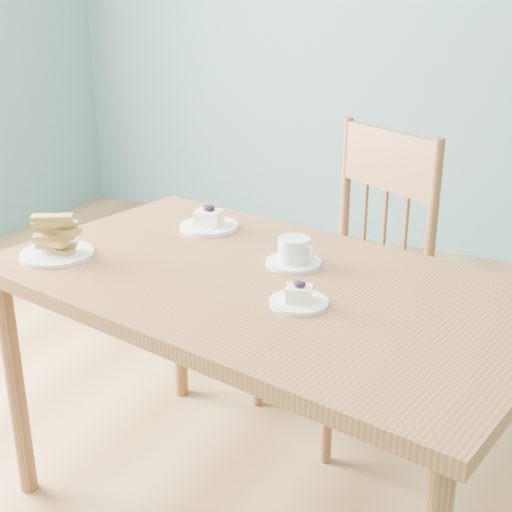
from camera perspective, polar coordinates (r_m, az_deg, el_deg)
room at (r=1.54m, az=-0.71°, el=17.95°), size 5.01×5.01×2.71m
dining_table at (r=1.81m, az=0.59°, el=-3.93°), size 1.50×1.03×0.74m
dining_chair at (r=2.39m, az=7.39°, el=-1.78°), size 0.61×0.60×1.00m
cheesecake_plate_near at (r=1.64m, az=3.45°, el=-3.42°), size 0.14×0.14×0.06m
cheesecake_plate_far at (r=2.14m, az=-3.79°, el=2.68°), size 0.18×0.18×0.07m
coffee_cup at (r=1.86m, az=3.08°, el=0.20°), size 0.15×0.15×0.07m
biscotti_plate at (r=1.99m, az=-15.73°, el=1.12°), size 0.20×0.20×0.12m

